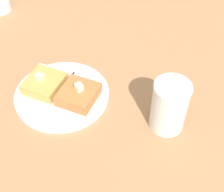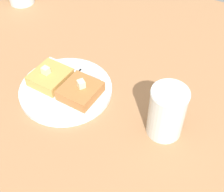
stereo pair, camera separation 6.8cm
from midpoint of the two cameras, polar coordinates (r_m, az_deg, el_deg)
name	(u,v)px [view 2 (the right image)]	position (r cm, az deg, el deg)	size (l,w,h in cm)	color
table_surface	(78,88)	(77.50, -3.79, 1.30)	(111.24, 111.24, 2.53)	#A6754C
plate	(66,89)	(74.70, -5.89, 1.09)	(22.10, 22.10, 1.22)	white
toast_slice_left	(80,91)	(71.47, -3.11, 0.79)	(8.06, 8.60, 2.61)	#AD6D39
toast_slice_middle	(50,77)	(75.56, -8.73, 3.31)	(8.06, 8.60, 2.61)	gold
butter_pat_primary	(81,84)	(70.00, -2.92, 2.08)	(1.71, 1.53, 1.71)	beige
butter_pat_secondary	(46,70)	(74.20, -9.50, 4.50)	(1.71, 1.53, 1.71)	beige
fork	(78,69)	(78.58, -3.84, 4.75)	(16.04, 2.29, 0.36)	silver
syrup_jar	(167,113)	(64.53, 12.92, -3.26)	(7.69, 7.69, 11.75)	#381A06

